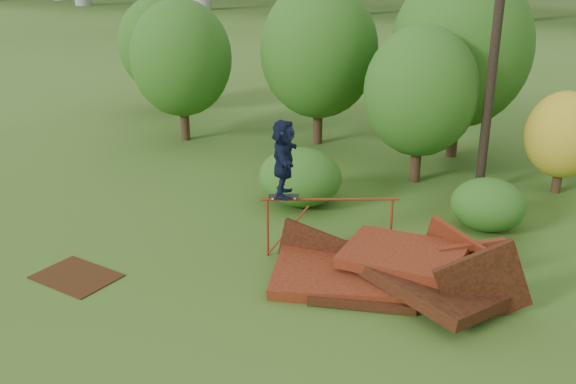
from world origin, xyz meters
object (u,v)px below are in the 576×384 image
at_px(flat_plate, 76,276).
at_px(scrap_pile, 389,272).
at_px(skater, 284,158).
at_px(utility_pole, 499,5).

bearing_deg(flat_plate, scrap_pile, 19.06).
relative_size(skater, utility_pole, 0.17).
relative_size(scrap_pile, flat_plate, 3.23).
xyz_separation_m(flat_plate, utility_pole, (7.77, 9.20, 5.50)).
bearing_deg(utility_pole, skater, -121.01).
bearing_deg(skater, flat_plate, 106.65).
distance_m(flat_plate, utility_pole, 13.24).
relative_size(skater, flat_plate, 1.01).
bearing_deg(flat_plate, skater, 35.66).
distance_m(scrap_pile, skater, 3.50).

